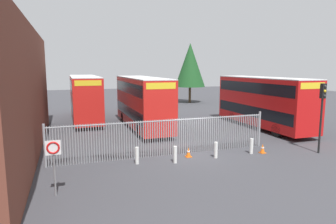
{
  "coord_description": "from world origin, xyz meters",
  "views": [
    {
      "loc": [
        -7.05,
        -16.44,
        5.25
      ],
      "look_at": [
        0.0,
        4.0,
        2.0
      ],
      "focal_mm": 31.78,
      "sensor_mm": 36.0,
      "label": 1
    }
  ],
  "objects_px": {
    "double_decker_bus_behind_fence_right": "(85,96)",
    "traffic_light_kerbside": "(322,105)",
    "speed_limit_sign_post": "(53,154)",
    "bollard_center_front": "(175,155)",
    "traffic_cone_mid_forecourt": "(263,148)",
    "bollard_near_right": "(216,150)",
    "bollard_far_right": "(251,146)",
    "double_decker_bus_behind_fence_left": "(263,100)",
    "double_decker_bus_near_gate": "(142,101)",
    "traffic_cone_by_gate": "(188,152)",
    "bollard_near_left": "(137,155)"
  },
  "relations": [
    {
      "from": "double_decker_bus_near_gate",
      "to": "bollard_center_front",
      "type": "relative_size",
      "value": 11.38
    },
    {
      "from": "bollard_center_front",
      "to": "traffic_cone_mid_forecourt",
      "type": "relative_size",
      "value": 1.61
    },
    {
      "from": "traffic_cone_mid_forecourt",
      "to": "traffic_light_kerbside",
      "type": "distance_m",
      "value": 4.41
    },
    {
      "from": "double_decker_bus_behind_fence_left",
      "to": "bollard_near_right",
      "type": "xyz_separation_m",
      "value": [
        -8.01,
        -6.53,
        -1.95
      ]
    },
    {
      "from": "bollard_far_right",
      "to": "traffic_cone_mid_forecourt",
      "type": "relative_size",
      "value": 1.61
    },
    {
      "from": "bollard_near_left",
      "to": "bollard_center_front",
      "type": "relative_size",
      "value": 1.0
    },
    {
      "from": "bollard_center_front",
      "to": "bollard_far_right",
      "type": "bearing_deg",
      "value": 1.78
    },
    {
      "from": "double_decker_bus_behind_fence_left",
      "to": "bollard_near_right",
      "type": "distance_m",
      "value": 10.51
    },
    {
      "from": "double_decker_bus_behind_fence_right",
      "to": "traffic_light_kerbside",
      "type": "height_order",
      "value": "double_decker_bus_behind_fence_right"
    },
    {
      "from": "double_decker_bus_behind_fence_left",
      "to": "bollard_near_left",
      "type": "height_order",
      "value": "double_decker_bus_behind_fence_left"
    },
    {
      "from": "double_decker_bus_behind_fence_right",
      "to": "speed_limit_sign_post",
      "type": "height_order",
      "value": "double_decker_bus_behind_fence_right"
    },
    {
      "from": "bollard_near_left",
      "to": "traffic_cone_by_gate",
      "type": "relative_size",
      "value": 1.61
    },
    {
      "from": "double_decker_bus_behind_fence_left",
      "to": "speed_limit_sign_post",
      "type": "xyz_separation_m",
      "value": [
        -16.74,
        -9.04,
        -0.65
      ]
    },
    {
      "from": "double_decker_bus_behind_fence_left",
      "to": "double_decker_bus_near_gate",
      "type": "bearing_deg",
      "value": 161.74
    },
    {
      "from": "bollard_near_right",
      "to": "traffic_light_kerbside",
      "type": "height_order",
      "value": "traffic_light_kerbside"
    },
    {
      "from": "double_decker_bus_near_gate",
      "to": "traffic_light_kerbside",
      "type": "height_order",
      "value": "double_decker_bus_near_gate"
    },
    {
      "from": "double_decker_bus_near_gate",
      "to": "bollard_far_right",
      "type": "bearing_deg",
      "value": -65.65
    },
    {
      "from": "traffic_cone_mid_forecourt",
      "to": "traffic_light_kerbside",
      "type": "bearing_deg",
      "value": -18.96
    },
    {
      "from": "double_decker_bus_behind_fence_left",
      "to": "double_decker_bus_behind_fence_right",
      "type": "xyz_separation_m",
      "value": [
        -14.4,
        8.73,
        0.0
      ]
    },
    {
      "from": "bollard_center_front",
      "to": "bollard_near_right",
      "type": "bearing_deg",
      "value": 2.2
    },
    {
      "from": "speed_limit_sign_post",
      "to": "double_decker_bus_behind_fence_left",
      "type": "bearing_deg",
      "value": 28.38
    },
    {
      "from": "bollard_near_right",
      "to": "traffic_cone_mid_forecourt",
      "type": "height_order",
      "value": "bollard_near_right"
    },
    {
      "from": "double_decker_bus_near_gate",
      "to": "bollard_center_front",
      "type": "bearing_deg",
      "value": -93.68
    },
    {
      "from": "double_decker_bus_behind_fence_right",
      "to": "speed_limit_sign_post",
      "type": "relative_size",
      "value": 4.5
    },
    {
      "from": "traffic_cone_by_gate",
      "to": "speed_limit_sign_post",
      "type": "relative_size",
      "value": 0.25
    },
    {
      "from": "speed_limit_sign_post",
      "to": "traffic_cone_mid_forecourt",
      "type": "bearing_deg",
      "value": 11.63
    },
    {
      "from": "double_decker_bus_near_gate",
      "to": "traffic_cone_mid_forecourt",
      "type": "distance_m",
      "value": 11.33
    },
    {
      "from": "bollard_center_front",
      "to": "bollard_far_right",
      "type": "relative_size",
      "value": 1.0
    },
    {
      "from": "bollard_center_front",
      "to": "traffic_cone_mid_forecourt",
      "type": "xyz_separation_m",
      "value": [
        5.79,
        0.04,
        -0.19
      ]
    },
    {
      "from": "bollard_near_left",
      "to": "bollard_far_right",
      "type": "xyz_separation_m",
      "value": [
        7.09,
        -0.37,
        0.0
      ]
    },
    {
      "from": "bollard_center_front",
      "to": "double_decker_bus_behind_fence_left",
      "type": "bearing_deg",
      "value": 32.05
    },
    {
      "from": "bollard_center_front",
      "to": "traffic_cone_by_gate",
      "type": "relative_size",
      "value": 1.61
    },
    {
      "from": "speed_limit_sign_post",
      "to": "bollard_center_front",
      "type": "bearing_deg",
      "value": 21.42
    },
    {
      "from": "double_decker_bus_near_gate",
      "to": "bollard_center_front",
      "type": "distance_m",
      "value": 10.12
    },
    {
      "from": "bollard_far_right",
      "to": "traffic_light_kerbside",
      "type": "xyz_separation_m",
      "value": [
        4.03,
        -1.24,
        2.51
      ]
    },
    {
      "from": "double_decker_bus_behind_fence_right",
      "to": "traffic_cone_mid_forecourt",
      "type": "height_order",
      "value": "double_decker_bus_behind_fence_right"
    },
    {
      "from": "bollard_far_right",
      "to": "bollard_near_left",
      "type": "bearing_deg",
      "value": 177.04
    },
    {
      "from": "bollard_far_right",
      "to": "speed_limit_sign_post",
      "type": "height_order",
      "value": "speed_limit_sign_post"
    },
    {
      "from": "bollard_near_right",
      "to": "traffic_light_kerbside",
      "type": "distance_m",
      "value": 7.07
    },
    {
      "from": "double_decker_bus_behind_fence_left",
      "to": "bollard_near_left",
      "type": "xyz_separation_m",
      "value": [
        -12.62,
        -6.1,
        -1.95
      ]
    },
    {
      "from": "double_decker_bus_behind_fence_right",
      "to": "bollard_center_front",
      "type": "height_order",
      "value": "double_decker_bus_behind_fence_right"
    },
    {
      "from": "double_decker_bus_near_gate",
      "to": "traffic_cone_by_gate",
      "type": "height_order",
      "value": "double_decker_bus_near_gate"
    },
    {
      "from": "double_decker_bus_near_gate",
      "to": "double_decker_bus_behind_fence_left",
      "type": "bearing_deg",
      "value": -18.26
    },
    {
      "from": "traffic_cone_by_gate",
      "to": "traffic_light_kerbside",
      "type": "xyz_separation_m",
      "value": [
        7.95,
        -1.87,
        2.7
      ]
    },
    {
      "from": "traffic_light_kerbside",
      "to": "speed_limit_sign_post",
      "type": "bearing_deg",
      "value": -175.03
    },
    {
      "from": "bollard_center_front",
      "to": "traffic_light_kerbside",
      "type": "xyz_separation_m",
      "value": [
        9.08,
        -1.09,
        2.51
      ]
    },
    {
      "from": "double_decker_bus_behind_fence_left",
      "to": "bollard_near_right",
      "type": "relative_size",
      "value": 11.38
    },
    {
      "from": "double_decker_bus_behind_fence_right",
      "to": "traffic_light_kerbside",
      "type": "distance_m",
      "value": 20.91
    },
    {
      "from": "double_decker_bus_behind_fence_right",
      "to": "traffic_cone_by_gate",
      "type": "distance_m",
      "value": 15.54
    },
    {
      "from": "double_decker_bus_behind_fence_left",
      "to": "bollard_near_left",
      "type": "relative_size",
      "value": 11.38
    }
  ]
}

